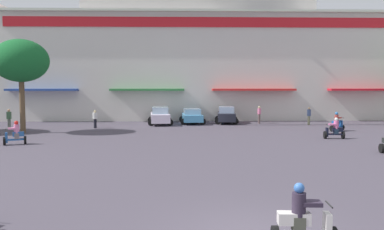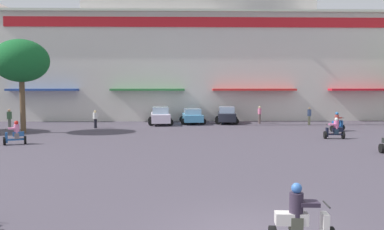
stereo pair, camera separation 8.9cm
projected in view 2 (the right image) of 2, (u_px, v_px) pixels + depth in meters
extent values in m
plane|color=#4C4450|center=(213.00, 149.00, 23.06)|extent=(128.00, 128.00, 0.00)
cube|color=silver|center=(197.00, 69.00, 45.99)|extent=(41.87, 12.91, 10.88)
cube|color=red|center=(200.00, 22.00, 39.14)|extent=(38.52, 0.12, 0.97)
cube|color=beige|center=(200.00, 10.00, 39.01)|extent=(41.87, 0.70, 0.24)
cube|color=#274696|center=(42.00, 90.00, 38.81)|extent=(6.90, 1.10, 0.20)
cube|color=#2C7339|center=(148.00, 90.00, 39.07)|extent=(7.32, 1.10, 0.20)
cube|color=red|center=(254.00, 90.00, 39.33)|extent=(8.29, 1.10, 0.20)
cube|color=red|center=(359.00, 90.00, 39.58)|extent=(5.98, 1.10, 0.20)
cylinder|color=brown|center=(23.00, 107.00, 30.33)|extent=(0.40, 0.40, 4.08)
ellipsoid|color=#175E29|center=(21.00, 61.00, 30.05)|extent=(4.19, 4.16, 3.25)
cube|color=white|center=(160.00, 117.00, 36.92)|extent=(2.06, 4.49, 0.77)
cube|color=#9CB7CA|center=(160.00, 110.00, 36.87)|extent=(1.64, 2.30, 0.58)
cylinder|color=black|center=(151.00, 120.00, 38.20)|extent=(0.61, 0.22, 0.60)
cylinder|color=black|center=(169.00, 120.00, 38.38)|extent=(0.61, 0.22, 0.60)
cylinder|color=black|center=(151.00, 123.00, 35.52)|extent=(0.61, 0.22, 0.60)
cylinder|color=black|center=(170.00, 122.00, 35.70)|extent=(0.61, 0.22, 0.60)
cube|color=#458EBD|center=(192.00, 117.00, 37.72)|extent=(1.98, 4.22, 0.64)
cube|color=#8EACC2|center=(192.00, 111.00, 37.68)|extent=(1.63, 2.14, 0.50)
cylinder|color=black|center=(182.00, 119.00, 38.95)|extent=(0.61, 0.20, 0.60)
cylinder|color=black|center=(200.00, 119.00, 39.09)|extent=(0.61, 0.20, 0.60)
cylinder|color=black|center=(184.00, 122.00, 36.40)|extent=(0.61, 0.20, 0.60)
cylinder|color=black|center=(203.00, 122.00, 36.54)|extent=(0.61, 0.20, 0.60)
cube|color=#21232D|center=(227.00, 116.00, 37.95)|extent=(1.95, 4.03, 0.76)
cube|color=#9FB2CF|center=(227.00, 110.00, 37.90)|extent=(1.56, 2.06, 0.55)
cylinder|color=black|center=(218.00, 119.00, 39.23)|extent=(0.61, 0.21, 0.60)
cylinder|color=black|center=(235.00, 119.00, 39.14)|extent=(0.61, 0.21, 0.60)
cylinder|color=black|center=(218.00, 121.00, 36.83)|extent=(0.61, 0.21, 0.60)
cylinder|color=black|center=(236.00, 121.00, 36.73)|extent=(0.61, 0.21, 0.60)
cylinder|color=black|center=(381.00, 148.00, 21.77)|extent=(0.18, 0.53, 0.52)
cylinder|color=black|center=(342.00, 127.00, 32.01)|extent=(0.42, 0.50, 0.52)
cylinder|color=black|center=(333.00, 129.00, 31.27)|extent=(0.42, 0.50, 0.52)
cube|color=#1E5197|center=(337.00, 127.00, 31.63)|extent=(1.03, 0.86, 0.10)
cube|color=#1E5197|center=(336.00, 123.00, 31.47)|extent=(0.73, 0.65, 0.28)
cube|color=#1E5197|center=(341.00, 125.00, 31.91)|extent=(0.30, 0.34, 0.69)
cylinder|color=black|center=(341.00, 118.00, 31.88)|extent=(0.33, 0.44, 0.04)
cube|color=black|center=(337.00, 124.00, 31.54)|extent=(0.41, 0.42, 0.36)
cylinder|color=#A03B34|center=(337.00, 118.00, 31.50)|extent=(0.45, 0.45, 0.55)
sphere|color=#2869A9|center=(337.00, 113.00, 31.47)|extent=(0.25, 0.25, 0.25)
cube|color=#A03B34|center=(339.00, 118.00, 31.66)|extent=(0.56, 0.53, 0.10)
cylinder|color=black|center=(325.00, 135.00, 27.40)|extent=(0.20, 0.53, 0.52)
cylinder|color=black|center=(343.00, 135.00, 27.30)|extent=(0.20, 0.53, 0.52)
cube|color=black|center=(334.00, 134.00, 27.34)|extent=(1.10, 0.40, 0.10)
cube|color=black|center=(338.00, 130.00, 27.30)|extent=(0.71, 0.37, 0.28)
cube|color=black|center=(327.00, 132.00, 27.37)|extent=(0.17, 0.33, 0.63)
cylinder|color=black|center=(327.00, 125.00, 27.33)|extent=(0.09, 0.52, 0.04)
cube|color=#1A2A3B|center=(336.00, 131.00, 27.32)|extent=(0.31, 0.35, 0.36)
cylinder|color=#D5669D|center=(336.00, 125.00, 27.28)|extent=(0.35, 0.35, 0.54)
sphere|color=silver|center=(336.00, 119.00, 27.25)|extent=(0.25, 0.25, 0.25)
cube|color=#D5669D|center=(332.00, 124.00, 27.30)|extent=(0.48, 0.39, 0.10)
cylinder|color=black|center=(4.00, 141.00, 24.55)|extent=(0.33, 0.54, 0.52)
cylinder|color=black|center=(25.00, 140.00, 25.02)|extent=(0.33, 0.54, 0.52)
cube|color=#255698|center=(15.00, 139.00, 24.78)|extent=(1.08, 0.65, 0.10)
cube|color=#255698|center=(18.00, 134.00, 24.84)|extent=(0.73, 0.52, 0.28)
cube|color=#255698|center=(6.00, 138.00, 24.58)|extent=(0.25, 0.35, 0.65)
cylinder|color=black|center=(6.00, 129.00, 24.53)|extent=(0.23, 0.50, 0.04)
cube|color=slate|center=(17.00, 136.00, 24.81)|extent=(0.38, 0.40, 0.36)
cylinder|color=pink|center=(17.00, 129.00, 24.77)|extent=(0.42, 0.42, 0.55)
sphere|color=red|center=(16.00, 123.00, 24.74)|extent=(0.25, 0.25, 0.25)
cube|color=pink|center=(12.00, 128.00, 24.67)|extent=(0.53, 0.48, 0.10)
cube|color=silver|center=(291.00, 218.00, 9.19)|extent=(0.76, 0.35, 0.28)
cube|color=silver|center=(325.00, 228.00, 9.17)|extent=(0.16, 0.33, 0.69)
cylinder|color=black|center=(326.00, 204.00, 9.13)|extent=(0.07, 0.52, 0.04)
cube|color=#4A4C3E|center=(296.00, 223.00, 9.19)|extent=(0.30, 0.34, 0.36)
cylinder|color=#2F2535|center=(296.00, 204.00, 9.15)|extent=(0.34, 0.34, 0.55)
sphere|color=#3260A9|center=(297.00, 188.00, 9.12)|extent=(0.25, 0.25, 0.25)
cube|color=#2F2535|center=(309.00, 203.00, 9.14)|extent=(0.46, 0.37, 0.10)
cylinder|color=slate|center=(10.00, 124.00, 33.05)|extent=(0.29, 0.29, 0.86)
cylinder|color=#436746|center=(9.00, 115.00, 32.99)|extent=(0.47, 0.47, 0.59)
sphere|color=tan|center=(9.00, 110.00, 32.96)|extent=(0.24, 0.24, 0.24)
cylinder|color=brown|center=(259.00, 119.00, 37.57)|extent=(0.29, 0.29, 0.90)
cylinder|color=pink|center=(260.00, 111.00, 37.51)|extent=(0.47, 0.47, 0.54)
sphere|color=tan|center=(260.00, 107.00, 37.48)|extent=(0.24, 0.24, 0.24)
cylinder|color=#727252|center=(309.00, 120.00, 36.35)|extent=(0.30, 0.30, 0.83)
cylinder|color=#3F5279|center=(309.00, 113.00, 36.29)|extent=(0.48, 0.48, 0.59)
sphere|color=tan|center=(309.00, 108.00, 36.26)|extent=(0.22, 0.22, 0.22)
cylinder|color=black|center=(95.00, 123.00, 33.79)|extent=(0.34, 0.34, 0.80)
cylinder|color=silver|center=(95.00, 116.00, 33.73)|extent=(0.54, 0.54, 0.53)
sphere|color=tan|center=(95.00, 111.00, 33.70)|extent=(0.22, 0.22, 0.22)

